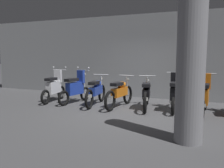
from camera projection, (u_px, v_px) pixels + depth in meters
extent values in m
plane|color=#4C4C4F|center=(127.00, 112.00, 7.12)|extent=(80.00, 80.00, 0.00)
cube|color=gray|center=(149.00, 56.00, 9.41)|extent=(16.00, 0.30, 3.35)
torus|color=black|center=(61.00, 92.00, 9.22)|extent=(0.15, 0.54, 0.53)
torus|color=black|center=(45.00, 97.00, 8.12)|extent=(0.15, 0.54, 0.53)
cube|color=silver|center=(54.00, 87.00, 8.64)|extent=(0.30, 0.76, 0.44)
cube|color=silver|center=(58.00, 76.00, 8.92)|extent=(0.29, 0.15, 0.48)
cube|color=black|center=(51.00, 79.00, 8.45)|extent=(0.30, 0.54, 0.10)
cylinder|color=#B7BABF|center=(60.00, 70.00, 9.03)|extent=(0.56, 0.10, 0.04)
sphere|color=#B7BABF|center=(53.00, 67.00, 9.08)|extent=(0.07, 0.07, 0.07)
sphere|color=#B7BABF|center=(66.00, 67.00, 8.94)|extent=(0.07, 0.07, 0.07)
cylinder|color=#B7BABF|center=(60.00, 82.00, 9.13)|extent=(0.07, 0.15, 0.85)
sphere|color=silver|center=(60.00, 74.00, 9.09)|extent=(0.12, 0.12, 0.12)
cube|color=white|center=(46.00, 94.00, 8.13)|extent=(0.16, 0.03, 0.10)
torus|color=black|center=(85.00, 94.00, 8.89)|extent=(0.18, 0.54, 0.53)
torus|color=black|center=(64.00, 98.00, 7.92)|extent=(0.18, 0.54, 0.53)
cube|color=#1E389E|center=(75.00, 88.00, 8.37)|extent=(0.34, 0.76, 0.44)
cube|color=#1E389E|center=(81.00, 77.00, 8.62)|extent=(0.30, 0.17, 0.48)
cube|color=black|center=(72.00, 80.00, 8.20)|extent=(0.32, 0.55, 0.10)
cylinder|color=#B7BABF|center=(83.00, 70.00, 8.71)|extent=(0.56, 0.13, 0.04)
sphere|color=#B7BABF|center=(78.00, 68.00, 8.83)|extent=(0.07, 0.07, 0.07)
sphere|color=#B7BABF|center=(89.00, 68.00, 8.56)|extent=(0.07, 0.07, 0.07)
cylinder|color=#B7BABF|center=(84.00, 83.00, 8.80)|extent=(0.08, 0.16, 0.85)
sphere|color=silver|center=(84.00, 74.00, 8.76)|extent=(0.12, 0.12, 0.12)
cube|color=white|center=(64.00, 95.00, 7.93)|extent=(0.16, 0.04, 0.10)
torus|color=black|center=(102.00, 93.00, 8.65)|extent=(0.17, 0.66, 0.65)
torus|color=black|center=(89.00, 99.00, 7.41)|extent=(0.17, 0.66, 0.65)
cube|color=#1E389E|center=(96.00, 90.00, 8.01)|extent=(0.32, 0.85, 0.28)
ellipsoid|color=#1E389E|center=(97.00, 84.00, 8.13)|extent=(0.31, 0.47, 0.22)
cube|color=black|center=(94.00, 83.00, 7.80)|extent=(0.30, 0.55, 0.10)
cylinder|color=#B7BABF|center=(101.00, 75.00, 8.47)|extent=(0.56, 0.11, 0.04)
cylinder|color=#B7BABF|center=(101.00, 85.00, 8.56)|extent=(0.08, 0.16, 0.65)
sphere|color=silver|center=(101.00, 79.00, 8.54)|extent=(0.12, 0.12, 0.12)
cube|color=white|center=(89.00, 96.00, 7.42)|extent=(0.16, 0.03, 0.10)
torus|color=black|center=(128.00, 95.00, 8.27)|extent=(0.15, 0.66, 0.65)
torus|color=black|center=(110.00, 101.00, 7.13)|extent=(0.15, 0.66, 0.65)
cube|color=orange|center=(120.00, 92.00, 7.68)|extent=(0.30, 0.85, 0.28)
ellipsoid|color=orange|center=(122.00, 85.00, 7.79)|extent=(0.30, 0.46, 0.22)
cube|color=black|center=(117.00, 84.00, 7.48)|extent=(0.29, 0.54, 0.10)
cylinder|color=#B7BABF|center=(127.00, 76.00, 8.09)|extent=(0.56, 0.09, 0.04)
cylinder|color=#B7BABF|center=(127.00, 86.00, 8.18)|extent=(0.07, 0.16, 0.65)
sphere|color=silver|center=(127.00, 80.00, 8.16)|extent=(0.12, 0.12, 0.12)
cube|color=white|center=(110.00, 98.00, 7.14)|extent=(0.16, 0.03, 0.10)
torus|color=black|center=(147.00, 95.00, 8.13)|extent=(0.22, 0.65, 0.65)
torus|color=black|center=(145.00, 103.00, 6.86)|extent=(0.22, 0.65, 0.65)
cube|color=black|center=(146.00, 93.00, 7.47)|extent=(0.38, 0.86, 0.28)
ellipsoid|color=black|center=(147.00, 85.00, 7.60)|extent=(0.34, 0.48, 0.22)
cube|color=black|center=(146.00, 85.00, 7.26)|extent=(0.34, 0.56, 0.10)
cylinder|color=#B7BABF|center=(147.00, 76.00, 7.95)|extent=(0.56, 0.15, 0.04)
cylinder|color=#B7BABF|center=(147.00, 86.00, 8.04)|extent=(0.09, 0.17, 0.65)
sphere|color=silver|center=(147.00, 80.00, 8.01)|extent=(0.12, 0.12, 0.12)
cube|color=white|center=(145.00, 99.00, 6.88)|extent=(0.16, 0.04, 0.10)
torus|color=black|center=(175.00, 99.00, 7.75)|extent=(0.14, 0.54, 0.53)
torus|color=black|center=(173.00, 106.00, 6.67)|extent=(0.14, 0.54, 0.53)
cube|color=black|center=(174.00, 94.00, 7.18)|extent=(0.28, 0.75, 0.44)
cube|color=black|center=(175.00, 80.00, 7.46)|extent=(0.29, 0.14, 0.48)
cube|color=black|center=(174.00, 84.00, 6.99)|extent=(0.29, 0.54, 0.10)
cylinder|color=#B7BABF|center=(176.00, 73.00, 7.56)|extent=(0.56, 0.09, 0.04)
cylinder|color=#B7BABF|center=(175.00, 87.00, 7.66)|extent=(0.07, 0.15, 0.85)
sphere|color=silver|center=(175.00, 77.00, 7.62)|extent=(0.12, 0.12, 0.12)
cube|color=white|center=(173.00, 103.00, 6.68)|extent=(0.16, 0.03, 0.10)
torus|color=black|center=(205.00, 102.00, 7.30)|extent=(0.11, 0.53, 0.53)
torus|color=black|center=(203.00, 109.00, 6.27)|extent=(0.11, 0.53, 0.53)
cube|color=orange|center=(204.00, 96.00, 6.75)|extent=(0.25, 0.74, 0.44)
cube|color=orange|center=(206.00, 81.00, 7.02)|extent=(0.28, 0.13, 0.48)
cube|color=black|center=(205.00, 86.00, 6.57)|extent=(0.26, 0.53, 0.10)
cylinder|color=#B7BABF|center=(206.00, 74.00, 7.12)|extent=(0.56, 0.06, 0.04)
cylinder|color=#B7BABF|center=(206.00, 89.00, 7.21)|extent=(0.06, 0.15, 0.85)
sphere|color=silver|center=(206.00, 78.00, 7.17)|extent=(0.12, 0.12, 0.12)
cube|color=white|center=(203.00, 105.00, 6.28)|extent=(0.16, 0.02, 0.10)
cylinder|color=gray|center=(191.00, 57.00, 4.42)|extent=(0.55, 0.55, 3.35)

